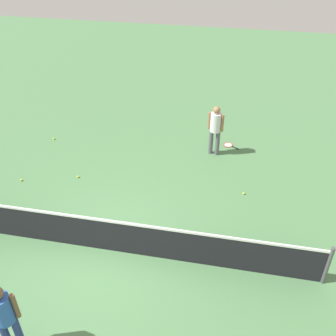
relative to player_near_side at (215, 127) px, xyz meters
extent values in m
plane|color=#4C7A4C|center=(2.11, 4.78, -1.01)|extent=(40.00, 40.00, 0.00)
cylinder|color=#4C4C51|center=(-2.89, 4.78, -0.47)|extent=(0.09, 0.09, 1.07)
cube|color=black|center=(2.11, 4.78, -0.55)|extent=(10.00, 0.02, 0.91)
cube|color=white|center=(2.11, 4.78, -0.07)|extent=(10.00, 0.04, 0.06)
cylinder|color=#595960|center=(-0.11, 0.02, -0.58)|extent=(0.16, 0.16, 0.85)
cylinder|color=#595960|center=(0.11, -0.02, -0.58)|extent=(0.16, 0.16, 0.85)
cylinder|color=white|center=(0.00, 0.00, 0.15)|extent=(0.40, 0.40, 0.62)
cylinder|color=#9E704C|center=(-0.21, 0.04, 0.17)|extent=(0.11, 0.11, 0.58)
cylinder|color=#9E704C|center=(0.21, -0.04, 0.17)|extent=(0.11, 0.11, 0.58)
sphere|color=#9E704C|center=(0.00, 0.00, 0.58)|extent=(0.27, 0.27, 0.23)
cylinder|color=navy|center=(2.84, 7.45, -0.58)|extent=(0.19, 0.19, 0.85)
cylinder|color=navy|center=(3.04, 7.54, -0.58)|extent=(0.19, 0.19, 0.85)
cylinder|color=#2D59B2|center=(2.94, 7.49, 0.15)|extent=(0.45, 0.45, 0.62)
cylinder|color=brown|center=(2.75, 7.40, 0.17)|extent=(0.12, 0.12, 0.58)
torus|color=red|center=(-0.44, -0.62, -1.00)|extent=(0.43, 0.43, 0.02)
cylinder|color=silver|center=(-0.44, -0.62, -1.00)|extent=(0.36, 0.36, 0.00)
cylinder|color=black|center=(-0.69, -0.48, -0.99)|extent=(0.26, 0.17, 0.03)
sphere|color=#C6E033|center=(5.48, 2.64, -0.98)|extent=(0.07, 0.07, 0.07)
sphere|color=#C6E033|center=(5.56, 0.19, -0.98)|extent=(0.07, 0.07, 0.07)
sphere|color=#C6E033|center=(-1.07, 2.00, -0.98)|extent=(0.07, 0.07, 0.07)
sphere|color=#C6E033|center=(3.88, 2.16, -0.98)|extent=(0.07, 0.07, 0.07)
camera|label=1|loc=(-0.66, 11.00, 5.99)|focal=41.91mm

